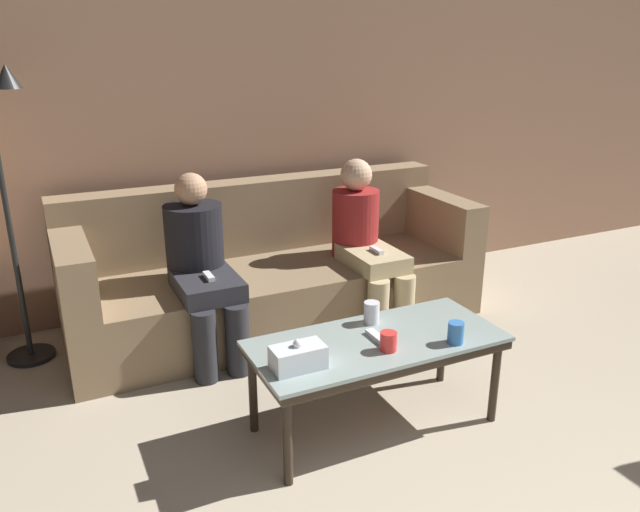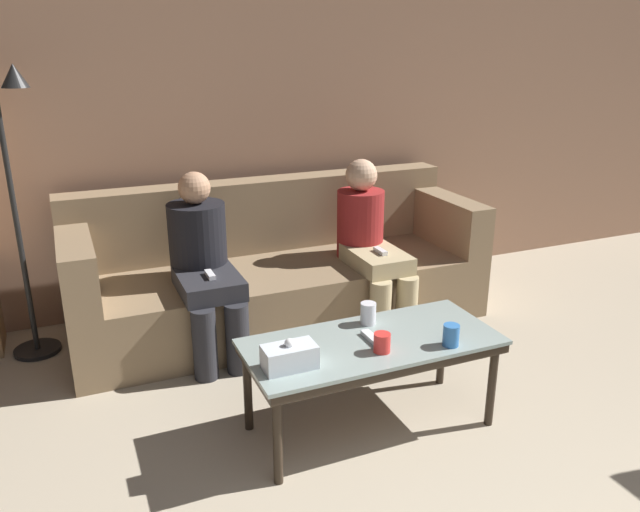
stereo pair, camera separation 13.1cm
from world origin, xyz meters
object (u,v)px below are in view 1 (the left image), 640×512
Objects in this scene: coffee_table at (377,348)px; game_remote at (377,337)px; couch at (274,274)px; seated_person_mid_left at (365,240)px; cup_near_right at (388,341)px; tissue_box at (298,357)px; cup_near_left at (456,333)px; standing_lamp at (7,188)px; cup_far_center at (372,313)px; seated_person_left_end at (201,262)px.

game_remote reaches higher than coffee_table.
seated_person_mid_left is at bearing -25.13° from couch.
cup_near_right is 0.42m from tissue_box.
cup_near_left is 0.06× the size of standing_lamp.
cup_far_center is (0.06, 0.16, 0.10)m from coffee_table.
coffee_table is 1.12× the size of seated_person_left_end.
seated_person_mid_left is (0.47, 0.90, 0.04)m from cup_far_center.
couch is 1.47m from tissue_box.
seated_person_mid_left is (0.96, 1.15, 0.04)m from tissue_box.
tissue_box reaches higher than coffee_table.
couch is at bearing 72.55° from tissue_box.
standing_lamp is at bearing 158.65° from seated_person_left_end.
cup_far_center is 1.01m from seated_person_mid_left.
coffee_table is at bearing 11.82° from tissue_box.
cup_near_right is 2.15m from standing_lamp.
coffee_table is at bearing -116.70° from seated_person_mid_left.
cup_far_center is 0.55m from tissue_box.
seated_person_left_end is (-0.57, 0.91, 0.05)m from cup_far_center.
cup_near_left is (0.29, -0.18, 0.09)m from coffee_table.
cup_far_center reaches higher than game_remote.
cup_near_right is at bearing -3.38° from tissue_box.
cup_far_center is 0.70× the size of game_remote.
tissue_box is (-0.72, 0.09, 0.00)m from cup_near_left.
game_remote is 0.15× the size of seated_person_left_end.
cup_far_center is at bearing -117.62° from seated_person_mid_left.
couch reaches higher than cup_near_left.
tissue_box reaches higher than game_remote.
seated_person_mid_left is (1.04, -0.02, -0.01)m from seated_person_left_end.
cup_near_right reaches higher than game_remote.
game_remote is (-0.06, -0.16, -0.04)m from cup_far_center.
tissue_box reaches higher than cup_far_center.
cup_near_left reaches higher than game_remote.
game_remote is at bearing -64.55° from seated_person_left_end.
seated_person_mid_left reaches higher than coffee_table.
tissue_box is at bearing -129.90° from seated_person_mid_left.
standing_lamp is at bearing 123.29° from tissue_box.
couch is 1.52m from cup_near_left.
coffee_table is 1.19m from seated_person_mid_left.
seated_person_mid_left is at bearing 62.38° from cup_far_center.
cup_near_left is 0.94× the size of cup_far_center.
tissue_box is 1.17m from seated_person_left_end.
tissue_box is 0.21× the size of seated_person_mid_left.
tissue_box is 1.50m from seated_person_mid_left.
tissue_box is at bearing 172.73° from cup_near_left.
seated_person_left_end is (-0.81, 1.26, 0.05)m from cup_near_left.
cup_near_right is 0.08× the size of seated_person_mid_left.
couch is 1.31m from game_remote.
seated_person_left_end is 1.04m from seated_person_mid_left.
cup_near_left is 1.49m from seated_person_left_end.
couch is at bearing -5.14° from standing_lamp.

